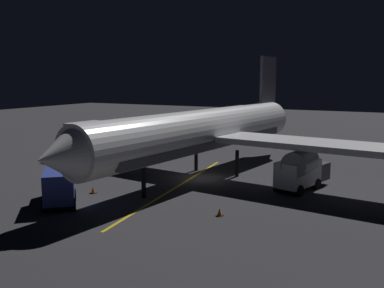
{
  "coord_description": "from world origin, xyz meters",
  "views": [
    {
      "loc": [
        -17.57,
        35.86,
        9.35
      ],
      "look_at": [
        0.0,
        2.0,
        3.5
      ],
      "focal_mm": 40.89,
      "sensor_mm": 36.0,
      "label": 1
    }
  ],
  "objects_px": {
    "airliner": "(206,132)",
    "traffic_cone_near_right": "(93,190)",
    "baggage_truck": "(59,187)",
    "catering_truck": "(301,174)",
    "ground_crew_worker": "(70,188)",
    "traffic_cone_near_left": "(220,212)"
  },
  "relations": [
    {
      "from": "baggage_truck",
      "to": "airliner",
      "type": "bearing_deg",
      "value": -113.63
    },
    {
      "from": "airliner",
      "to": "ground_crew_worker",
      "type": "height_order",
      "value": "airliner"
    },
    {
      "from": "catering_truck",
      "to": "ground_crew_worker",
      "type": "height_order",
      "value": "catering_truck"
    },
    {
      "from": "airliner",
      "to": "catering_truck",
      "type": "bearing_deg",
      "value": 177.6
    },
    {
      "from": "traffic_cone_near_right",
      "to": "catering_truck",
      "type": "bearing_deg",
      "value": -148.02
    },
    {
      "from": "baggage_truck",
      "to": "traffic_cone_near_right",
      "type": "height_order",
      "value": "baggage_truck"
    },
    {
      "from": "traffic_cone_near_left",
      "to": "airliner",
      "type": "bearing_deg",
      "value": -59.62
    },
    {
      "from": "baggage_truck",
      "to": "catering_truck",
      "type": "distance_m",
      "value": 19.53
    },
    {
      "from": "baggage_truck",
      "to": "traffic_cone_near_right",
      "type": "xyz_separation_m",
      "value": [
        -0.17,
        -3.51,
        -1.06
      ]
    },
    {
      "from": "ground_crew_worker",
      "to": "traffic_cone_near_left",
      "type": "height_order",
      "value": "ground_crew_worker"
    },
    {
      "from": "baggage_truck",
      "to": "ground_crew_worker",
      "type": "bearing_deg",
      "value": -76.94
    },
    {
      "from": "traffic_cone_near_left",
      "to": "traffic_cone_near_right",
      "type": "relative_size",
      "value": 1.0
    },
    {
      "from": "airliner",
      "to": "traffic_cone_near_right",
      "type": "relative_size",
      "value": 67.67
    },
    {
      "from": "catering_truck",
      "to": "traffic_cone_near_right",
      "type": "relative_size",
      "value": 11.68
    },
    {
      "from": "ground_crew_worker",
      "to": "traffic_cone_near_left",
      "type": "xyz_separation_m",
      "value": [
        -12.0,
        -1.5,
        -0.64
      ]
    },
    {
      "from": "airliner",
      "to": "traffic_cone_near_right",
      "type": "distance_m",
      "value": 11.75
    },
    {
      "from": "baggage_truck",
      "to": "traffic_cone_near_left",
      "type": "xyz_separation_m",
      "value": [
        -11.67,
        -2.9,
        -1.06
      ]
    },
    {
      "from": "baggage_truck",
      "to": "ground_crew_worker",
      "type": "relative_size",
      "value": 3.15
    },
    {
      "from": "airliner",
      "to": "catering_truck",
      "type": "height_order",
      "value": "airliner"
    },
    {
      "from": "airliner",
      "to": "baggage_truck",
      "type": "relative_size",
      "value": 6.8
    },
    {
      "from": "traffic_cone_near_left",
      "to": "ground_crew_worker",
      "type": "bearing_deg",
      "value": 7.15
    },
    {
      "from": "catering_truck",
      "to": "ground_crew_worker",
      "type": "bearing_deg",
      "value": 36.62
    }
  ]
}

